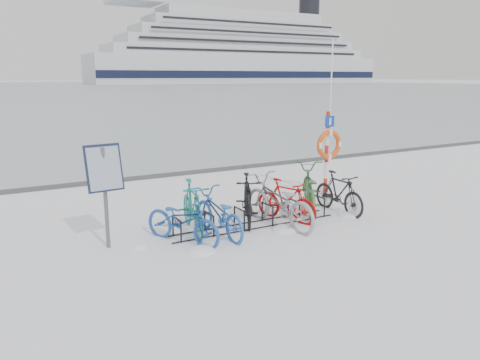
{
  "coord_description": "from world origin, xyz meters",
  "views": [
    {
      "loc": [
        -5.05,
        -8.47,
        3.22
      ],
      "look_at": [
        -0.01,
        0.6,
        0.92
      ],
      "focal_mm": 35.0,
      "sensor_mm": 36.0,
      "label": 1
    }
  ],
  "objects_px": {
    "cruise_ferry": "(240,56)",
    "lifebuoy_station": "(329,145)",
    "bike_rack": "(254,218)",
    "info_board": "(104,174)"
  },
  "relations": [
    {
      "from": "bike_rack",
      "to": "info_board",
      "type": "bearing_deg",
      "value": 176.46
    },
    {
      "from": "lifebuoy_station",
      "to": "info_board",
      "type": "bearing_deg",
      "value": -169.09
    },
    {
      "from": "info_board",
      "to": "lifebuoy_station",
      "type": "bearing_deg",
      "value": 5.29
    },
    {
      "from": "info_board",
      "to": "cruise_ferry",
      "type": "distance_m",
      "value": 227.14
    },
    {
      "from": "bike_rack",
      "to": "cruise_ferry",
      "type": "height_order",
      "value": "cruise_ferry"
    },
    {
      "from": "cruise_ferry",
      "to": "bike_rack",
      "type": "bearing_deg",
      "value": -118.99
    },
    {
      "from": "bike_rack",
      "to": "info_board",
      "type": "relative_size",
      "value": 1.99
    },
    {
      "from": "info_board",
      "to": "cruise_ferry",
      "type": "height_order",
      "value": "cruise_ferry"
    },
    {
      "from": "lifebuoy_station",
      "to": "cruise_ferry",
      "type": "distance_m",
      "value": 223.0
    },
    {
      "from": "cruise_ferry",
      "to": "lifebuoy_station",
      "type": "bearing_deg",
      "value": -118.44
    }
  ]
}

